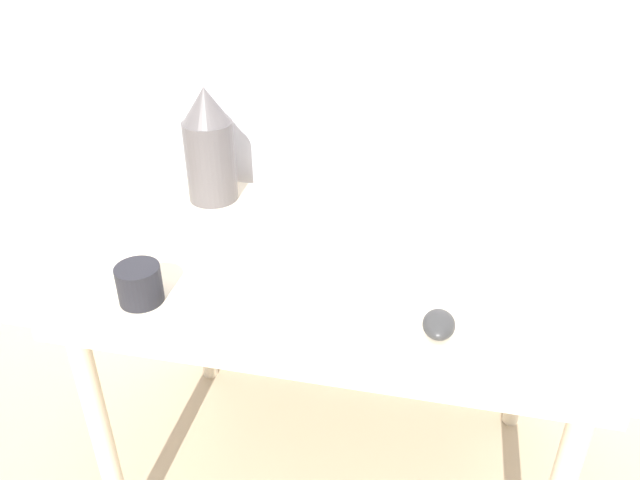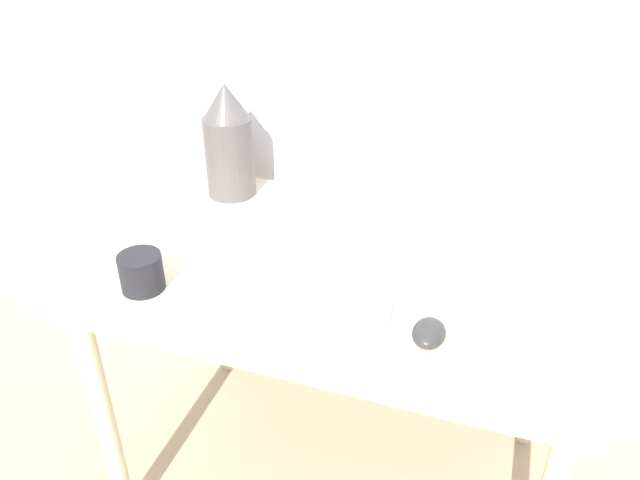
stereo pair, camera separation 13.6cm
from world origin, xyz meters
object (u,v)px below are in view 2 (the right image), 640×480
object	(u,v)px
laptop	(357,235)
keyboard	(282,297)
mouse	(429,333)
mug	(141,272)
vase	(229,142)

from	to	relation	value
laptop	keyboard	size ratio (longest dim) A/B	0.64
keyboard	mouse	xyz separation A→B (m)	(0.32, -0.03, 0.01)
mouse	keyboard	bearing A→B (deg)	175.01
laptop	mug	size ratio (longest dim) A/B	3.23
mug	keyboard	bearing A→B (deg)	9.95
keyboard	mug	size ratio (longest dim) A/B	5.03
vase	mug	distance (m)	0.50
keyboard	vase	xyz separation A→B (m)	(-0.33, 0.43, 0.15)
laptop	mouse	distance (m)	0.35
mouse	vase	xyz separation A→B (m)	(-0.65, 0.46, 0.14)
laptop	keyboard	world-z (taller)	laptop
laptop	vase	xyz separation A→B (m)	(-0.42, 0.19, 0.11)
keyboard	vase	size ratio (longest dim) A/B	1.51
vase	laptop	bearing A→B (deg)	-24.34
mug	mouse	bearing A→B (deg)	2.39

